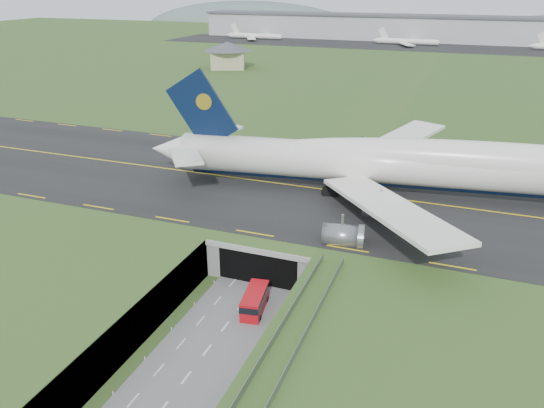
% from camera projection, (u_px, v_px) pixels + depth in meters
% --- Properties ---
extents(ground, '(900.00, 900.00, 0.00)m').
position_uv_depth(ground, '(235.00, 315.00, 69.82)').
color(ground, '#2B4F1F').
rests_on(ground, ground).
extents(airfield_deck, '(800.00, 800.00, 6.00)m').
position_uv_depth(airfield_deck, '(234.00, 296.00, 68.65)').
color(airfield_deck, gray).
rests_on(airfield_deck, ground).
extents(trench_road, '(12.00, 75.00, 0.20)m').
position_uv_depth(trench_road, '(209.00, 349.00, 63.31)').
color(trench_road, slate).
rests_on(trench_road, ground).
extents(taxiway, '(800.00, 44.00, 0.18)m').
position_uv_depth(taxiway, '(309.00, 188.00, 95.91)').
color(taxiway, black).
rests_on(taxiway, airfield_deck).
extents(tunnel_portal, '(17.00, 22.30, 6.00)m').
position_uv_depth(tunnel_portal, '(278.00, 239.00, 82.93)').
color(tunnel_portal, gray).
rests_on(tunnel_portal, ground).
extents(guideway, '(3.00, 53.00, 7.05)m').
position_uv_depth(guideway, '(257.00, 406.00, 47.70)').
color(guideway, '#A8A8A3').
rests_on(guideway, ground).
extents(jumbo_jet, '(101.87, 63.72, 21.28)m').
position_uv_depth(jumbo_jet, '(423.00, 165.00, 90.17)').
color(jumbo_jet, white).
rests_on(jumbo_jet, ground).
extents(shuttle_tram, '(3.60, 7.14, 2.80)m').
position_uv_depth(shuttle_tram, '(255.00, 301.00, 70.17)').
color(shuttle_tram, '#BA0C14').
rests_on(shuttle_tram, ground).
extents(service_building, '(26.36, 26.36, 11.05)m').
position_uv_depth(service_building, '(228.00, 53.00, 225.08)').
color(service_building, tan).
rests_on(service_building, ground).
extents(cargo_terminal, '(320.00, 67.00, 15.60)m').
position_uv_depth(cargo_terminal, '(437.00, 28.00, 322.64)').
color(cargo_terminal, '#B2B2B2').
rests_on(cargo_terminal, ground).
extents(distant_hills, '(700.00, 91.00, 60.00)m').
position_uv_depth(distant_hills, '(532.00, 42.00, 421.26)').
color(distant_hills, slate).
rests_on(distant_hills, ground).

